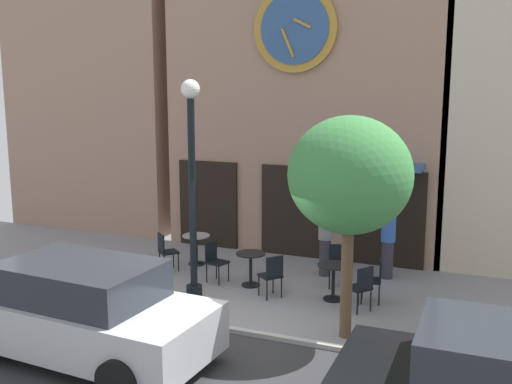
{
  "coord_description": "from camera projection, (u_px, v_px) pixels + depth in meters",
  "views": [
    {
      "loc": [
        3.95,
        -8.75,
        4.22
      ],
      "look_at": [
        -0.7,
        2.5,
        2.05
      ],
      "focal_mm": 41.09,
      "sensor_mm": 36.0,
      "label": 1
    }
  ],
  "objects": [
    {
      "name": "cafe_table_leftmost",
      "position": [
        196.0,
        244.0,
        14.1
      ],
      "size": [
        0.66,
        0.66,
        0.73
      ],
      "color": "black",
      "rests_on": "ground_plane"
    },
    {
      "name": "cafe_table_center",
      "position": [
        333.0,
        276.0,
        11.73
      ],
      "size": [
        0.65,
        0.65,
        0.74
      ],
      "color": "black",
      "rests_on": "ground_plane"
    },
    {
      "name": "street_lamp",
      "position": [
        192.0,
        193.0,
        11.26
      ],
      "size": [
        0.36,
        0.36,
        4.38
      ],
      "color": "black",
      "rests_on": "ground_plane"
    },
    {
      "name": "cafe_chair_right_end",
      "position": [
        272.0,
        273.0,
        11.81
      ],
      "size": [
        0.56,
        0.56,
        0.9
      ],
      "color": "black",
      "rests_on": "ground_plane"
    },
    {
      "name": "cafe_chair_outer",
      "position": [
        214.0,
        258.0,
        12.83
      ],
      "size": [
        0.48,
        0.48,
        0.9
      ],
      "color": "black",
      "rests_on": "ground_plane"
    },
    {
      "name": "cafe_chair_facing_street",
      "position": [
        338.0,
        262.0,
        12.55
      ],
      "size": [
        0.49,
        0.49,
        0.9
      ],
      "color": "black",
      "rests_on": "ground_plane"
    },
    {
      "name": "cafe_table_near_curb",
      "position": [
        251.0,
        264.0,
        12.57
      ],
      "size": [
        0.64,
        0.64,
        0.73
      ],
      "color": "black",
      "rests_on": "ground_plane"
    },
    {
      "name": "cafe_chair_by_entrance",
      "position": [
        361.0,
        285.0,
        11.09
      ],
      "size": [
        0.56,
        0.56,
        0.9
      ],
      "color": "black",
      "rests_on": "ground_plane"
    },
    {
      "name": "cafe_chair_near_tree",
      "position": [
        165.0,
        249.0,
        13.57
      ],
      "size": [
        0.56,
        0.56,
        0.9
      ],
      "color": "black",
      "rests_on": "ground_plane"
    },
    {
      "name": "ground_plane",
      "position": [
        219.0,
        354.0,
        9.47
      ],
      "size": [
        26.33,
        11.59,
        0.13
      ],
      "color": "gray"
    },
    {
      "name": "clock_building",
      "position": [
        310.0,
        41.0,
        15.08
      ],
      "size": [
        7.2,
        3.58,
        10.41
      ],
      "color": "#9E7A66",
      "rests_on": "ground_plane"
    },
    {
      "name": "parked_car_silver",
      "position": [
        82.0,
        311.0,
        9.21
      ],
      "size": [
        4.4,
        2.22,
        1.55
      ],
      "color": "#B7BABF",
      "rests_on": "ground_plane"
    },
    {
      "name": "cafe_chair_near_lamp",
      "position": [
        375.0,
        277.0,
        11.58
      ],
      "size": [
        0.46,
        0.46,
        0.9
      ],
      "color": "black",
      "rests_on": "ground_plane"
    },
    {
      "name": "street_tree",
      "position": [
        349.0,
        176.0,
        9.58
      ],
      "size": [
        2.06,
        1.86,
        3.79
      ],
      "color": "brown",
      "rests_on": "ground_plane"
    },
    {
      "name": "pedestrian_grey",
      "position": [
        325.0,
        239.0,
        13.19
      ],
      "size": [
        0.43,
        0.43,
        1.67
      ],
      "color": "#2D2D38",
      "rests_on": "ground_plane"
    },
    {
      "name": "pedestrian_blue",
      "position": [
        388.0,
        241.0,
        13.0
      ],
      "size": [
        0.44,
        0.44,
        1.67
      ],
      "color": "#2D2D38",
      "rests_on": "ground_plane"
    }
  ]
}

